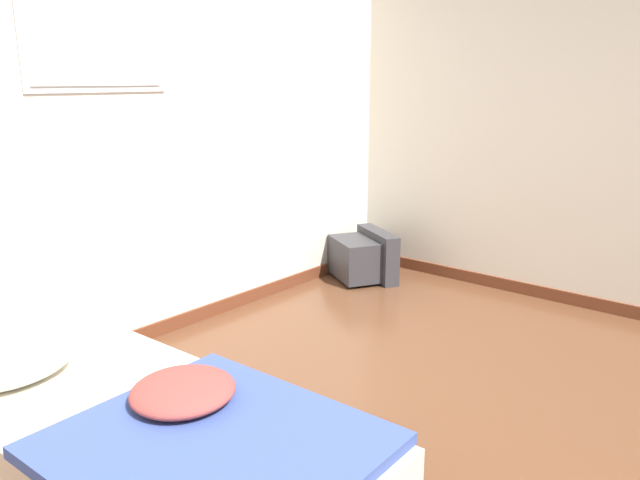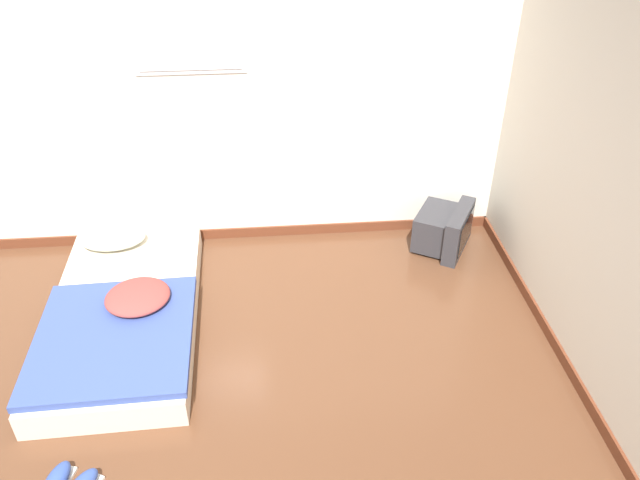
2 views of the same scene
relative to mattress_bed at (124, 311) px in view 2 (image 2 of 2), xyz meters
name	(u,v)px [view 2 (image 2 of 2)]	position (x,y,z in m)	size (l,w,h in m)	color
wall_back	(164,97)	(0.31, 1.13, 1.16)	(7.81, 0.08, 2.60)	silver
mattress_bed	(124,311)	(0.00, 0.00, 0.00)	(1.07, 2.00, 0.34)	beige
crt_tv	(445,229)	(2.55, 0.79, 0.05)	(0.60, 0.63, 0.38)	#333338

